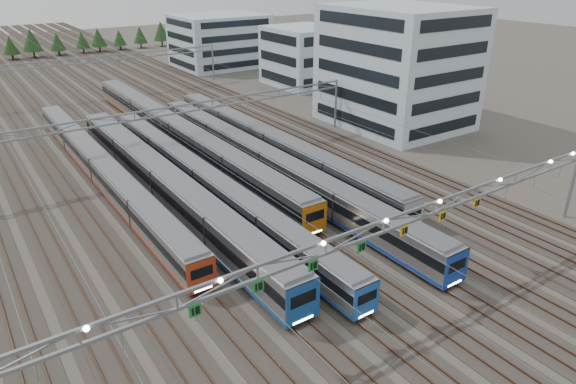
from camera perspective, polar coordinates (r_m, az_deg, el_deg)
ground at (r=43.68m, az=9.82°, el=-12.24°), size 400.00×400.00×0.00m
track_bed at (r=129.26m, az=-22.78°, el=11.76°), size 54.00×260.00×5.42m
train_a at (r=67.99m, az=-20.00°, el=2.42°), size 2.72×57.57×3.53m
train_b at (r=60.57m, az=-13.54°, el=0.88°), size 3.15×54.62×4.11m
train_c at (r=61.64m, az=-9.39°, el=1.30°), size 2.60×57.38×3.38m
train_d at (r=78.53m, az=-12.06°, el=6.41°), size 3.00×67.61×3.91m
train_e at (r=65.28m, az=-2.17°, el=3.14°), size 2.88×59.18×3.75m
train_f at (r=72.49m, az=-1.80°, el=5.35°), size 2.86×53.59×3.73m
gantry_near at (r=39.79m, az=10.61°, el=-4.13°), size 56.36×0.61×8.08m
gantry_mid at (r=71.89m, az=-12.36°, el=8.20°), size 56.36×0.36×8.00m
gantry_far at (r=113.96m, az=-21.42°, el=13.02°), size 56.36×0.36×8.00m
depot_bldg_south at (r=88.83m, az=12.01°, el=13.42°), size 18.00×22.00×19.20m
depot_bldg_mid at (r=117.49m, az=1.83°, el=14.85°), size 14.00×16.00×12.47m
depot_bldg_north at (r=139.95m, az=-7.58°, el=16.33°), size 22.00×18.00×13.00m
treeline at (r=167.71m, az=-27.57°, el=14.43°), size 87.50×5.60×7.02m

